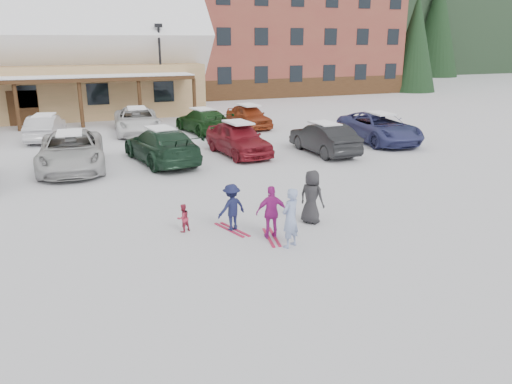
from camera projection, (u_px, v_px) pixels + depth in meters
name	position (u px, v px, depth m)	size (l,w,h in m)	color
ground	(259.00, 237.00, 13.92)	(160.00, 160.00, 0.00)	white
alpine_hotel	(252.00, 4.00, 50.18)	(31.48, 14.01, 21.48)	brown
lamp_post	(160.00, 65.00, 34.37)	(0.50, 0.25, 6.29)	black
conifer_1	(416.00, 29.00, 50.99)	(4.84, 4.84, 11.22)	black
conifer_3	(160.00, 41.00, 53.69)	(3.96, 3.96, 9.18)	black
conifer_4	(372.00, 29.00, 64.77)	(5.06, 5.06, 11.73)	black
adult_skier	(290.00, 218.00, 13.05)	(0.59, 0.39, 1.62)	#8A9CC9
toddler_red	(183.00, 218.00, 14.21)	(0.40, 0.31, 0.83)	#AA2B44
child_navy	(232.00, 208.00, 14.23)	(0.89, 0.51, 1.38)	#15193D
skis_child_navy	(232.00, 230.00, 14.43)	(0.20, 1.40, 0.03)	#B31940
child_magenta	(272.00, 212.00, 13.66)	(0.88, 0.37, 1.50)	#B1238D
skis_child_magenta	(272.00, 237.00, 13.88)	(0.20, 1.40, 0.03)	#B31940
bystander_dark	(312.00, 197.00, 14.80)	(0.79, 0.52, 1.62)	#272729
parked_car_2	(71.00, 151.00, 21.01)	(2.60, 5.65, 1.57)	#BABABA
parked_car_3	(161.00, 145.00, 22.14)	(2.16, 5.32, 1.54)	#193423
parked_car_4	(238.00, 138.00, 23.64)	(1.84, 4.57, 1.56)	maroon
parked_car_5	(324.00, 138.00, 23.92)	(1.55, 4.45, 1.47)	black
parked_car_6	(379.00, 128.00, 26.55)	(2.57, 5.58, 1.55)	navy
parked_car_9	(45.00, 128.00, 27.01)	(1.46, 4.20, 1.38)	silver
parked_car_10	(137.00, 121.00, 29.01)	(2.48, 5.38, 1.50)	white
parked_car_11	(203.00, 121.00, 29.31)	(1.94, 4.78, 1.39)	#173E17
parked_car_12	(249.00, 116.00, 30.95)	(1.66, 4.14, 1.41)	#9C3C1B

